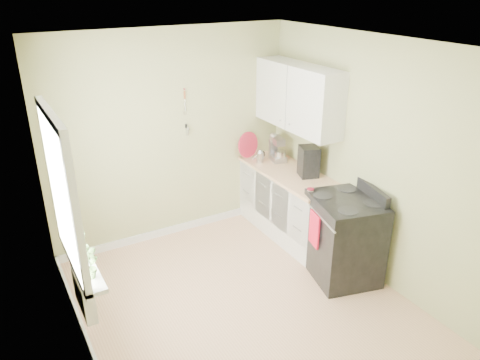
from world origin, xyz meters
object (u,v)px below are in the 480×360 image
kettle (260,156)px  stand_mixer (277,149)px  stove (344,237)px  coffee_maker (308,162)px

kettle → stand_mixer: bearing=-9.3°
kettle → stove: bearing=-84.2°
stand_mixer → coffee_maker: coffee_maker is taller
stove → coffee_maker: (0.12, 0.87, 0.60)m
stove → stand_mixer: (0.10, 1.53, 0.57)m
stove → stand_mixer: stand_mixer is taller
stand_mixer → kettle: stand_mixer is taller
kettle → coffee_maker: coffee_maker is taller
stand_mixer → stove: bearing=-93.6°
stand_mixer → coffee_maker: 0.65m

